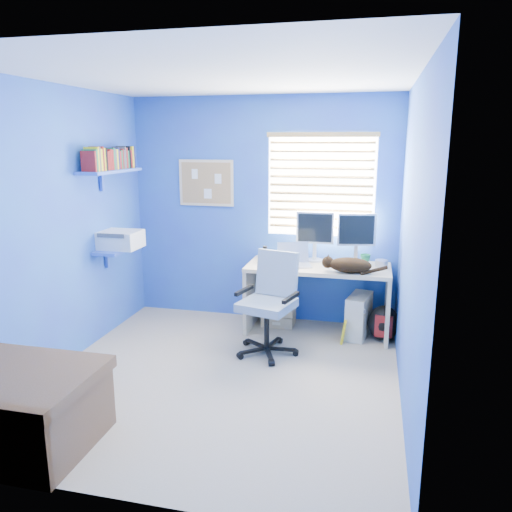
% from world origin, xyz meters
% --- Properties ---
extents(floor, '(3.00, 3.20, 0.00)m').
position_xyz_m(floor, '(0.00, 0.00, 0.00)').
color(floor, tan).
rests_on(floor, ground).
extents(ceiling, '(3.00, 3.20, 0.00)m').
position_xyz_m(ceiling, '(0.00, 0.00, 2.50)').
color(ceiling, white).
rests_on(ceiling, wall_back).
extents(wall_back, '(3.00, 0.01, 2.50)m').
position_xyz_m(wall_back, '(0.00, 1.60, 1.25)').
color(wall_back, '#2F42BF').
rests_on(wall_back, ground).
extents(wall_front, '(3.00, 0.01, 2.50)m').
position_xyz_m(wall_front, '(0.00, -1.60, 1.25)').
color(wall_front, '#2F42BF').
rests_on(wall_front, ground).
extents(wall_left, '(0.01, 3.20, 2.50)m').
position_xyz_m(wall_left, '(-1.50, 0.00, 1.25)').
color(wall_left, '#2F42BF').
rests_on(wall_left, ground).
extents(wall_right, '(0.01, 3.20, 2.50)m').
position_xyz_m(wall_right, '(1.50, 0.00, 1.25)').
color(wall_right, '#2F42BF').
rests_on(wall_right, ground).
extents(desk, '(1.49, 0.65, 0.74)m').
position_xyz_m(desk, '(0.68, 1.26, 0.37)').
color(desk, '#CCB58E').
rests_on(desk, floor).
extents(laptop, '(0.40, 0.35, 0.22)m').
position_xyz_m(laptop, '(0.44, 1.17, 0.85)').
color(laptop, silver).
rests_on(laptop, desk).
extents(monitor_left, '(0.40, 0.12, 0.54)m').
position_xyz_m(monitor_left, '(0.62, 1.44, 1.01)').
color(monitor_left, silver).
rests_on(monitor_left, desk).
extents(monitor_right, '(0.42, 0.20, 0.54)m').
position_xyz_m(monitor_right, '(1.05, 1.42, 1.01)').
color(monitor_right, silver).
rests_on(monitor_right, desk).
extents(phone, '(0.10, 0.12, 0.17)m').
position_xyz_m(phone, '(0.10, 1.31, 0.82)').
color(phone, black).
rests_on(phone, desk).
extents(mug, '(0.10, 0.09, 0.10)m').
position_xyz_m(mug, '(1.16, 1.45, 0.79)').
color(mug, '#177441').
rests_on(mug, desk).
extents(cd_spindle, '(0.13, 0.13, 0.07)m').
position_xyz_m(cd_spindle, '(1.32, 1.36, 0.78)').
color(cd_spindle, silver).
rests_on(cd_spindle, desk).
extents(cat, '(0.44, 0.25, 0.15)m').
position_xyz_m(cat, '(1.02, 1.04, 0.82)').
color(cat, black).
rests_on(cat, desk).
extents(tower_pc, '(0.28, 0.47, 0.45)m').
position_xyz_m(tower_pc, '(1.12, 1.24, 0.23)').
color(tower_pc, beige).
rests_on(tower_pc, floor).
extents(drawer_boxes, '(0.35, 0.28, 0.41)m').
position_xyz_m(drawer_boxes, '(0.24, 1.36, 0.20)').
color(drawer_boxes, tan).
rests_on(drawer_boxes, floor).
extents(yellow_book, '(0.03, 0.17, 0.24)m').
position_xyz_m(yellow_book, '(0.98, 1.04, 0.12)').
color(yellow_book, yellow).
rests_on(yellow_book, floor).
extents(backpack, '(0.33, 0.26, 0.37)m').
position_xyz_m(backpack, '(1.37, 1.18, 0.19)').
color(backpack, black).
rests_on(backpack, floor).
extents(bed_corner, '(1.09, 0.78, 0.52)m').
position_xyz_m(bed_corner, '(-1.09, -1.25, 0.26)').
color(bed_corner, brown).
rests_on(bed_corner, floor).
extents(office_chair, '(0.69, 0.69, 0.98)m').
position_xyz_m(office_chair, '(0.29, 0.63, 0.36)').
color(office_chair, black).
rests_on(office_chair, floor).
extents(window_blinds, '(1.15, 0.05, 1.10)m').
position_xyz_m(window_blinds, '(0.65, 1.57, 1.55)').
color(window_blinds, white).
rests_on(window_blinds, ground).
extents(corkboard, '(0.64, 0.02, 0.52)m').
position_xyz_m(corkboard, '(-0.65, 1.58, 1.55)').
color(corkboard, '#CCB58E').
rests_on(corkboard, ground).
extents(wall_shelves, '(0.42, 0.90, 1.05)m').
position_xyz_m(wall_shelves, '(-1.35, 0.75, 1.43)').
color(wall_shelves, blue).
rests_on(wall_shelves, ground).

